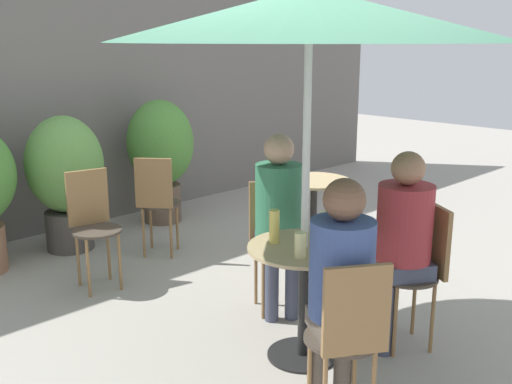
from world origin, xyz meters
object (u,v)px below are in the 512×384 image
Objects in this scene: seated_person_0 at (340,279)px; seated_person_2 at (279,209)px; bistro_chair_0 at (349,331)px; bistro_chair_4 at (92,217)px; beer_glass_2 at (300,245)px; bistro_chair_3 at (157,197)px; umbrella at (309,15)px; potted_plant_1 at (65,173)px; cafe_table_near at (304,279)px; potted_plant_2 at (161,150)px; cafe_table_far at (314,205)px; beer_glass_1 at (274,226)px; seated_person_1 at (402,234)px; bistro_chair_2 at (274,232)px; beer_glass_0 at (326,226)px; bistro_chair_1 at (421,262)px.

seated_person_2 reaches higher than seated_person_0.
bistro_chair_0 and bistro_chair_4 have the same top height.
bistro_chair_4 is 6.26× the size of beer_glass_2.
bistro_chair_3 is 2.19m from beer_glass_2.
umbrella is (-0.32, -0.51, 1.23)m from seated_person_2.
seated_person_0 is at bearing -94.41° from potted_plant_1.
cafe_table_near is 0.55× the size of potted_plant_2.
seated_person_2 is (0.32, 0.51, 0.26)m from cafe_table_near.
cafe_table_far is at bearing -50.48° from potted_plant_1.
potted_plant_2 is at bearing 70.09° from umbrella.
beer_glass_1 is 1.38× the size of beer_glass_2.
umbrella reaches higher than seated_person_2.
bistro_chair_4 is 2.34m from seated_person_1.
seated_person_0 reaches higher than bistro_chair_2.
cafe_table_far is 2.29m from seated_person_0.
bistro_chair_0 is at bearing -90.00° from seated_person_2.
bistro_chair_0 and bistro_chair_3 have the same top height.
beer_glass_1 is (-0.40, -0.35, 0.04)m from seated_person_2.
potted_plant_2 is (1.36, 3.37, 0.00)m from seated_person_0.
bistro_chair_0 is 1.37m from seated_person_2.
seated_person_0 is (-0.32, -0.51, 0.25)m from cafe_table_near.
umbrella reaches higher than seated_person_1.
umbrella is at bearing -109.91° from potted_plant_2.
bistro_chair_2 is 1.00× the size of bistro_chair_4.
cafe_table_far is 1.85m from potted_plant_2.
potted_plant_1 is at bearing 88.39° from beer_glass_2.
seated_person_2 is at bearing -53.16° from bistro_chair_4.
beer_glass_1 is 0.16× the size of potted_plant_1.
bistro_chair_4 is 1.51m from seated_person_2.
bistro_chair_2 is 1.00× the size of bistro_chair_3.
seated_person_1 is at bearing -45.07° from seated_person_2.
beer_glass_0 is at bearing 16.40° from beer_glass_2.
bistro_chair_1 is at bearing -45.00° from bistro_chair_2.
bistro_chair_3 is at bearing -144.43° from seated_person_1.
seated_person_2 is (-0.07, -0.12, 0.21)m from bistro_chair_2.
bistro_chair_3 reaches higher than cafe_table_far.
cafe_table_near is 0.78× the size of bistro_chair_2.
umbrella is at bearing -90.00° from bistro_chair_1.
umbrella is at bearing -90.00° from bistro_chair_2.
bistro_chair_1 is at bearing 145.84° from bistro_chair_3.
bistro_chair_2 is at bearing 90.00° from seated_person_2.
potted_plant_1 is (-0.47, 2.12, 0.16)m from bistro_chair_2.
potted_plant_2 is at bearing -77.82° from bistro_chair_3.
beer_glass_2 is (-1.48, -1.15, 0.29)m from cafe_table_far.
beer_glass_0 reaches higher than beer_glass_2.
seated_person_1 is 0.98× the size of seated_person_2.
umbrella is (-0.38, -2.01, 1.44)m from bistro_chair_3.
umbrella is (0.08, -0.17, 1.18)m from beer_glass_1.
bistro_chair_2 is at bearing 140.72° from bistro_chair_3.
beer_glass_1 is (-0.59, 0.49, 0.06)m from seated_person_1.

